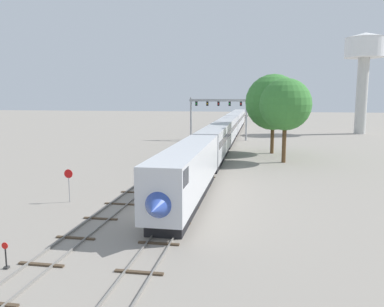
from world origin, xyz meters
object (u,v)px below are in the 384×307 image
(switch_stand, at_px, (6,259))
(trackside_tree_left, at_px, (285,105))
(signal_gantry, at_px, (218,109))
(stop_sign, at_px, (69,181))
(trackside_tree_mid, at_px, (273,102))
(water_tower, at_px, (364,56))
(passenger_train, at_px, (227,130))

(switch_stand, distance_m, trackside_tree_left, 40.65)
(signal_gantry, relative_size, stop_sign, 4.20)
(trackside_tree_mid, bearing_deg, water_tower, 58.90)
(water_tower, relative_size, trackside_tree_mid, 1.91)
(water_tower, bearing_deg, trackside_tree_left, -114.76)
(switch_stand, height_order, trackside_tree_left, trackside_tree_left)
(passenger_train, relative_size, trackside_tree_left, 9.24)
(signal_gantry, bearing_deg, trackside_tree_left, -65.44)
(signal_gantry, xyz_separation_m, trackside_tree_left, (11.72, -25.65, 1.49))
(signal_gantry, bearing_deg, trackside_tree_mid, -58.76)
(signal_gantry, height_order, trackside_tree_left, trackside_tree_left)
(passenger_train, distance_m, trackside_tree_mid, 15.97)
(signal_gantry, xyz_separation_m, trackside_tree_mid, (10.42, -17.18, 1.66))
(water_tower, bearing_deg, stop_sign, -120.33)
(switch_stand, height_order, stop_sign, stop_sign)
(water_tower, xyz_separation_m, trackside_tree_mid, (-22.09, -36.62, -10.42))
(trackside_tree_left, bearing_deg, trackside_tree_mid, 98.72)
(passenger_train, height_order, switch_stand, passenger_train)
(water_tower, distance_m, trackside_tree_left, 50.76)
(switch_stand, xyz_separation_m, stop_sign, (-2.90, 12.63, 1.35))
(passenger_train, bearing_deg, trackside_tree_mid, -56.97)
(stop_sign, height_order, trackside_tree_left, trackside_tree_left)
(water_tower, distance_m, trackside_tree_mid, 44.02)
(passenger_train, xyz_separation_m, trackside_tree_left, (9.47, -21.03, 5.33))
(signal_gantry, xyz_separation_m, water_tower, (32.51, 19.44, 12.08))
(passenger_train, relative_size, stop_sign, 36.84)
(water_tower, distance_m, stop_sign, 81.46)
(switch_stand, relative_size, trackside_tree_mid, 0.12)
(passenger_train, distance_m, stop_sign, 45.88)
(stop_sign, distance_m, trackside_tree_left, 31.30)
(passenger_train, xyz_separation_m, switch_stand, (-7.10, -57.40, -2.09))
(water_tower, bearing_deg, signal_gantry, -149.13)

